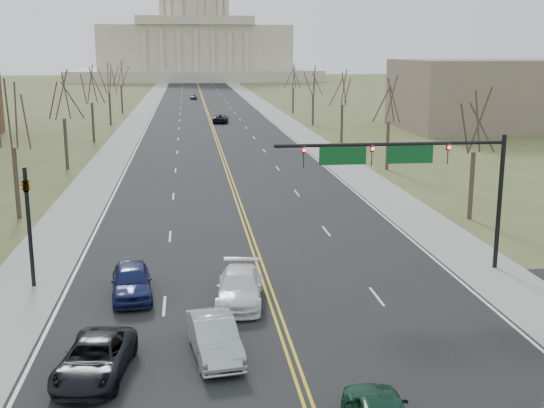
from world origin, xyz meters
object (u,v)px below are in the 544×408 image
object	(u,v)px
car_sb_inner_lead	(214,337)
car_sb_inner_second	(240,287)
car_sb_outer_second	(131,281)
car_far_nb	(221,119)
signal_left	(28,214)
car_sb_outer_lead	(95,359)
car_far_sb	(194,97)
signal_mast	(409,164)

from	to	relation	value
car_sb_inner_lead	car_sb_inner_second	xyz separation A→B (m)	(1.40, 5.50, -0.02)
car_sb_outer_second	car_far_nb	bearing A→B (deg)	78.71
signal_left	car_sb_inner_lead	xyz separation A→B (m)	(8.58, -8.97, -2.95)
car_sb_outer_lead	car_far_sb	world-z (taller)	car_sb_outer_lead
signal_left	car_far_sb	size ratio (longest dim) A/B	1.52
car_sb_inner_second	car_far_nb	bearing A→B (deg)	94.46
car_sb_inner_lead	car_sb_outer_second	distance (m)	7.75
car_sb_outer_lead	car_sb_inner_second	distance (m)	8.79
signal_left	car_sb_inner_lead	world-z (taller)	signal_left
car_sb_outer_lead	car_sb_outer_second	bearing A→B (deg)	92.71
car_sb_inner_lead	car_far_sb	bearing A→B (deg)	81.75
car_sb_inner_lead	car_far_nb	bearing A→B (deg)	79.06
signal_mast	car_sb_outer_second	size ratio (longest dim) A/B	2.65
car_sb_inner_lead	car_sb_outer_lead	world-z (taller)	car_sb_inner_lead
car_sb_outer_lead	car_sb_outer_second	xyz separation A→B (m)	(0.69, 8.03, 0.10)
car_sb_inner_lead	car_far_sb	world-z (taller)	car_sb_inner_lead
car_sb_inner_lead	car_sb_outer_second	size ratio (longest dim) A/B	1.00
car_far_nb	car_far_sb	size ratio (longest dim) A/B	1.24
car_sb_inner_second	car_far_nb	world-z (taller)	car_sb_inner_second
car_sb_inner_lead	car_far_nb	xyz separation A→B (m)	(4.45, 84.68, -0.07)
car_sb_inner_second	car_sb_outer_second	world-z (taller)	car_sb_outer_second
car_far_sb	car_sb_inner_second	bearing A→B (deg)	-91.69
car_sb_inner_lead	car_far_nb	size ratio (longest dim) A/B	0.93
car_sb_inner_lead	car_sb_outer_lead	size ratio (longest dim) A/B	0.93
car_far_nb	car_far_sb	distance (m)	52.58
car_far_nb	car_far_sb	xyz separation A→B (m)	(-3.69, 52.45, -0.01)
car_sb_inner_lead	car_sb_outer_second	bearing A→B (deg)	109.93
signal_left	car_sb_outer_lead	bearing A→B (deg)	-67.22
car_sb_inner_lead	car_far_nb	distance (m)	84.80
car_sb_outer_second	car_sb_inner_second	bearing A→B (deg)	-20.45
car_sb_inner_lead	car_far_sb	xyz separation A→B (m)	(0.77, 137.13, -0.08)
signal_left	car_sb_outer_lead	distance (m)	11.41
car_sb_inner_second	car_sb_outer_second	distance (m)	5.20
car_sb_outer_lead	car_far_sb	size ratio (longest dim) A/B	1.24
car_sb_outer_lead	car_far_nb	bearing A→B (deg)	91.80
car_sb_outer_lead	car_far_sb	xyz separation A→B (m)	(5.08, 138.31, -0.01)
signal_mast	car_far_sb	world-z (taller)	signal_mast
signal_mast	car_sb_inner_lead	bearing A→B (deg)	-139.14
car_sb_outer_lead	car_far_nb	distance (m)	86.31
signal_mast	signal_left	distance (m)	19.06
car_sb_outer_second	signal_left	bearing A→B (deg)	151.49
car_sb_outer_second	car_sb_outer_lead	bearing A→B (deg)	-100.29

